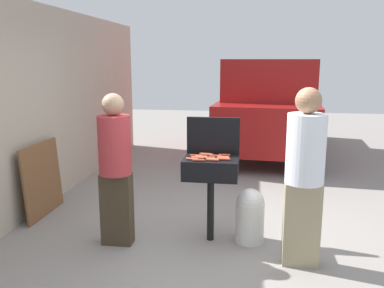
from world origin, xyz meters
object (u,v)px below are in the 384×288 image
object	(u,v)px
person_right	(304,172)
parked_minivan	(270,106)
hot_dog_6	(205,154)
hot_dog_8	(207,155)
hot_dog_1	(215,156)
hot_dog_2	(196,156)
hot_dog_5	(223,157)
propane_tank	(250,214)
hot_dog_9	(224,155)
hot_dog_3	(192,159)
hot_dog_11	(209,158)
hot_dog_7	(198,160)
leaning_board	(42,179)
hot_dog_14	(223,158)
hot_dog_10	(201,157)
hot_dog_0	(197,158)
person_left	(115,164)
hot_dog_13	(224,159)
hot_dog_4	(213,160)
hot_dog_12	(212,159)
bbq_grill	(211,171)

from	to	relation	value
person_right	parked_minivan	distance (m)	5.11
hot_dog_6	hot_dog_8	size ratio (longest dim) A/B	1.00
hot_dog_1	hot_dog_2	distance (m)	0.21
hot_dog_5	propane_tank	distance (m)	0.71
hot_dog_2	hot_dog_9	xyz separation A→B (m)	(0.31, 0.08, 0.00)
hot_dog_3	hot_dog_9	distance (m)	0.41
hot_dog_11	propane_tank	distance (m)	0.79
hot_dog_7	leaning_board	xyz separation A→B (m)	(-2.14, 0.61, -0.49)
hot_dog_14	propane_tank	distance (m)	0.71
hot_dog_10	hot_dog_14	distance (m)	0.24
hot_dog_0	leaning_board	world-z (taller)	hot_dog_0
hot_dog_0	hot_dog_1	bearing A→B (deg)	30.88
hot_dog_10	hot_dog_8	bearing A→B (deg)	60.74
hot_dog_3	person_left	xyz separation A→B (m)	(-0.82, -0.13, -0.06)
hot_dog_13	hot_dog_9	bearing A→B (deg)	93.31
hot_dog_8	hot_dog_14	size ratio (longest dim) A/B	1.00
hot_dog_5	hot_dog_10	bearing A→B (deg)	-175.95
leaning_board	hot_dog_4	bearing A→B (deg)	-14.24
hot_dog_0	person_right	xyz separation A→B (m)	(1.09, -0.37, -0.01)
hot_dog_11	hot_dog_6	bearing A→B (deg)	109.18
hot_dog_1	hot_dog_3	size ratio (longest dim) A/B	1.00
hot_dog_0	hot_dog_12	bearing A→B (deg)	-15.55
hot_dog_5	hot_dog_6	bearing A→B (deg)	150.41
hot_dog_0	leaning_board	xyz separation A→B (m)	(-2.11, 0.50, -0.49)
bbq_grill	hot_dog_2	distance (m)	0.24
hot_dog_5	hot_dog_7	size ratio (longest dim) A/B	1.00
hot_dog_6	hot_dog_13	world-z (taller)	same
hot_dog_2	leaning_board	distance (m)	2.18
bbq_grill	hot_dog_9	distance (m)	0.24
hot_dog_6	person_right	bearing A→B (deg)	-28.84
hot_dog_11	hot_dog_14	world-z (taller)	same
propane_tank	hot_dog_11	bearing A→B (deg)	-173.04
hot_dog_4	hot_dog_13	world-z (taller)	same
hot_dog_6	hot_dog_9	bearing A→B (deg)	-5.45
hot_dog_11	parked_minivan	distance (m)	4.79
hot_dog_2	hot_dog_10	xyz separation A→B (m)	(0.07, -0.04, 0.00)
hot_dog_8	hot_dog_14	xyz separation A→B (m)	(0.19, -0.13, 0.00)
hot_dog_4	hot_dog_7	size ratio (longest dim) A/B	1.00
hot_dog_12	parked_minivan	size ratio (longest dim) A/B	0.03
hot_dog_12	hot_dog_10	bearing A→B (deg)	141.46
hot_dog_3	person_left	bearing A→B (deg)	-171.26
parked_minivan	hot_dog_4	bearing A→B (deg)	85.19
hot_dog_14	hot_dog_7	bearing A→B (deg)	-152.37
hot_dog_6	hot_dog_11	size ratio (longest dim) A/B	1.00
hot_dog_4	hot_dog_14	distance (m)	0.14
hot_dog_5	parked_minivan	world-z (taller)	parked_minivan
hot_dog_7	leaning_board	size ratio (longest dim) A/B	0.14
person_left	leaning_board	xyz separation A→B (m)	(-1.25, 0.69, -0.43)
hot_dog_2	hot_dog_11	distance (m)	0.17
hot_dog_9	propane_tank	bearing A→B (deg)	-18.75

